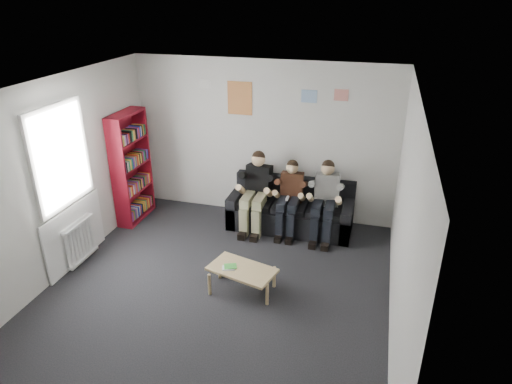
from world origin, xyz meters
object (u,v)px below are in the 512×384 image
bookshelf (132,167)px  person_left (256,192)px  sofa (291,211)px  person_right (325,201)px  coffee_table (242,271)px  person_middle (289,198)px

bookshelf → person_left: bearing=6.0°
sofa → person_right: size_ratio=1.62×
coffee_table → person_middle: person_middle is taller
sofa → person_left: size_ratio=1.57×
sofa → coffee_table: sofa is taller
person_middle → person_right: 0.57m
bookshelf → person_left: size_ratio=1.45×
bookshelf → person_right: 3.27m
person_left → person_right: (1.14, 0.00, -0.02)m
person_left → coffee_table: bearing=-75.6°
sofa → coffee_table: 1.97m
person_middle → person_right: person_right is taller
person_left → person_right: person_left is taller
sofa → bookshelf: 2.79m
sofa → person_middle: size_ratio=1.69×
person_left → person_middle: (0.57, 0.01, -0.04)m
bookshelf → person_right: (3.25, 0.23, -0.32)m
person_left → sofa: bearing=23.4°
person_left → person_right: bearing=4.7°
bookshelf → person_middle: (2.68, 0.23, -0.34)m
coffee_table → person_middle: size_ratio=0.72×
person_left → person_middle: person_left is taller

